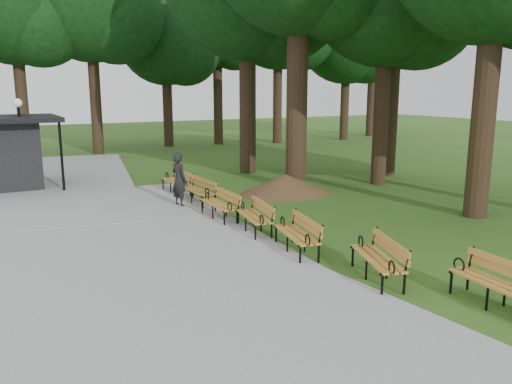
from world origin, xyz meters
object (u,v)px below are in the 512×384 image
lamp_post (20,125)px  bench_1 (497,285)px  bench_3 (296,235)px  bench_5 (219,205)px  person (179,180)px  bench_7 (176,182)px  bench_2 (377,259)px  bench_4 (253,216)px  dirt_mound (286,184)px  bench_6 (197,191)px

lamp_post → bench_1: bearing=-68.2°
bench_3 → bench_5: size_ratio=1.00×
person → bench_1: person is taller
bench_7 → bench_2: bearing=2.4°
bench_3 → bench_4: size_ratio=1.00×
lamp_post → bench_7: bearing=-37.9°
dirt_mound → bench_2: size_ratio=1.55×
bench_4 → bench_6: 3.91m
person → bench_5: person is taller
bench_3 → bench_7: size_ratio=1.00×
bench_1 → bench_2: same height
bench_1 → bench_5: 8.19m
lamp_post → bench_6: bearing=-49.7°
dirt_mound → bench_3: bench_3 is taller
dirt_mound → bench_5: (-3.73, -2.28, 0.08)m
lamp_post → bench_4: lamp_post is taller
bench_4 → bench_7: (-0.08, 5.90, 0.00)m
bench_3 → bench_6: same height
bench_4 → bench_6: (-0.04, 3.91, 0.00)m
lamp_post → bench_7: (4.85, -3.77, -2.01)m
lamp_post → bench_2: size_ratio=1.82×
bench_7 → bench_5: bearing=-3.4°
dirt_mound → bench_1: (-2.03, -10.30, 0.08)m
person → bench_1: 10.41m
bench_3 → bench_7: 7.93m
lamp_post → bench_6: (4.88, -5.76, -2.01)m
bench_1 → bench_4: (-1.47, 6.31, 0.00)m
bench_1 → bench_2: size_ratio=1.00×
bench_6 → person: bearing=-90.0°
person → bench_4: bearing=173.6°
dirt_mound → bench_4: bearing=-131.3°
bench_2 → bench_7: (-0.65, 10.15, 0.00)m
lamp_post → bench_5: size_ratio=1.82×
person → dirt_mound: bearing=-104.9°
lamp_post → bench_6: size_ratio=1.82×
lamp_post → bench_3: (4.99, -11.70, -2.01)m
bench_7 → person: bearing=-18.0°
bench_7 → bench_1: bearing=5.9°
bench_5 → person: bearing=-167.8°
bench_6 → bench_7: same height
bench_2 → bench_4: 4.28m
bench_5 → bench_2: bearing=8.0°
bench_2 → bench_4: size_ratio=1.00×
lamp_post → bench_4: (4.93, -9.68, -2.01)m
bench_2 → bench_7: same height
bench_1 → lamp_post: bearing=-154.7°
dirt_mound → bench_4: 5.30m
bench_3 → bench_4: (-0.06, 2.02, 0.00)m
bench_6 → bench_2: bearing=0.0°
bench_2 → bench_3: 2.28m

